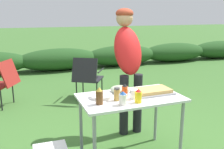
% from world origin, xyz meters
% --- Properties ---
extents(shrub_hedge, '(14.40, 0.90, 0.63)m').
position_xyz_m(shrub_hedge, '(0.00, 4.96, 0.32)').
color(shrub_hedge, '#234C1E').
rests_on(shrub_hedge, ground).
extents(folding_table, '(1.10, 0.64, 0.74)m').
position_xyz_m(folding_table, '(0.00, 0.00, 0.66)').
color(folding_table, white).
rests_on(folding_table, ground).
extents(food_tray, '(0.43, 0.27, 0.06)m').
position_xyz_m(food_tray, '(0.28, 0.01, 0.77)').
color(food_tray, '#9E9EA3').
rests_on(food_tray, folding_table).
extents(plate_stack, '(0.24, 0.24, 0.03)m').
position_xyz_m(plate_stack, '(-0.31, 0.07, 0.76)').
color(plate_stack, white).
rests_on(plate_stack, folding_table).
extents(mixing_bowl, '(0.22, 0.22, 0.07)m').
position_xyz_m(mixing_bowl, '(-0.04, 0.18, 0.78)').
color(mixing_bowl, '#ADBC99').
rests_on(mixing_bowl, folding_table).
extents(paper_cup_stack, '(0.08, 0.08, 0.10)m').
position_xyz_m(paper_cup_stack, '(0.01, -0.08, 0.79)').
color(paper_cup_stack, white).
rests_on(paper_cup_stack, folding_table).
extents(spice_jar, '(0.06, 0.06, 0.14)m').
position_xyz_m(spice_jar, '(-0.18, -0.06, 0.81)').
color(spice_jar, '#B2893D').
rests_on(spice_jar, folding_table).
extents(beer_bottle, '(0.07, 0.07, 0.17)m').
position_xyz_m(beer_bottle, '(-0.38, -0.10, 0.82)').
color(beer_bottle, brown).
rests_on(beer_bottle, folding_table).
extents(hot_sauce_bottle, '(0.06, 0.06, 0.14)m').
position_xyz_m(hot_sauce_bottle, '(-0.06, 0.03, 0.81)').
color(hot_sauce_bottle, '#CC4214').
rests_on(hot_sauce_bottle, folding_table).
extents(mayo_bottle, '(0.08, 0.08, 0.14)m').
position_xyz_m(mayo_bottle, '(-0.18, -0.20, 0.81)').
color(mayo_bottle, silver).
rests_on(mayo_bottle, folding_table).
extents(mustard_bottle, '(0.07, 0.07, 0.14)m').
position_xyz_m(mustard_bottle, '(-0.01, -0.20, 0.81)').
color(mustard_bottle, yellow).
rests_on(mustard_bottle, folding_table).
extents(standing_person_in_olive_jacket, '(0.37, 0.50, 1.68)m').
position_xyz_m(standing_person_in_olive_jacket, '(0.28, 0.70, 1.06)').
color(standing_person_in_olive_jacket, black).
rests_on(standing_person_in_olive_jacket, ground).
extents(camp_chair_green_behind_table, '(0.74, 0.68, 0.83)m').
position_xyz_m(camp_chair_green_behind_table, '(-1.42, 2.31, 0.47)').
color(camp_chair_green_behind_table, maroon).
rests_on(camp_chair_green_behind_table, ground).
extents(camp_chair_near_hedge, '(0.70, 0.74, 0.83)m').
position_xyz_m(camp_chair_near_hedge, '(0.09, 2.12, 0.47)').
color(camp_chair_near_hedge, '#232328').
rests_on(camp_chair_near_hedge, ground).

